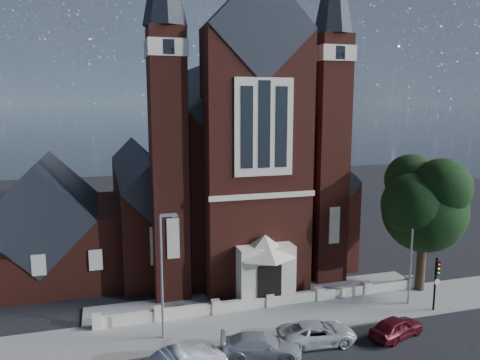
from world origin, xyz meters
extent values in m
plane|color=black|center=(0.00, 15.00, 0.00)|extent=(120.00, 120.00, 0.00)
cube|color=gray|center=(0.00, 4.50, 0.00)|extent=(60.00, 5.00, 0.12)
cube|color=gray|center=(0.00, 8.50, 0.00)|extent=(26.00, 3.00, 0.14)
cube|color=beige|center=(0.00, 6.50, 0.00)|extent=(24.00, 0.40, 0.90)
cube|color=#521F16|center=(0.00, 25.00, 7.00)|extent=(10.00, 30.00, 14.00)
cube|color=black|center=(0.00, 25.00, 14.00)|extent=(10.00, 30.20, 10.00)
cube|color=#521F16|center=(-7.50, 24.00, 4.00)|extent=(5.00, 26.00, 8.00)
cube|color=#521F16|center=(7.50, 24.00, 4.00)|extent=(5.00, 26.00, 8.00)
cube|color=black|center=(-7.50, 24.00, 8.00)|extent=(5.01, 26.20, 5.01)
cube|color=black|center=(7.50, 24.00, 8.00)|extent=(5.01, 26.20, 5.01)
cube|color=#521F16|center=(0.00, 9.50, 10.00)|extent=(8.00, 3.00, 20.00)
cube|color=black|center=(0.00, 9.50, 20.00)|extent=(8.00, 3.20, 8.00)
cube|color=beige|center=(0.00, 7.95, 13.00)|extent=(4.40, 0.15, 7.00)
cube|color=black|center=(0.00, 7.88, 13.20)|extent=(0.90, 0.08, 6.20)
cube|color=beige|center=(0.00, 7.50, 2.20)|extent=(4.20, 2.00, 4.40)
cube|color=black|center=(0.00, 6.45, 1.60)|extent=(1.80, 0.12, 3.20)
cone|color=beige|center=(0.00, 7.50, 4.40)|extent=(4.60, 4.60, 1.60)
cube|color=#521F16|center=(-6.50, 10.50, 10.00)|extent=(2.60, 2.60, 20.00)
cube|color=beige|center=(-6.50, 10.50, 18.50)|extent=(2.80, 2.80, 1.20)
cube|color=#521F16|center=(6.50, 10.50, 10.00)|extent=(2.60, 2.60, 20.00)
cube|color=beige|center=(6.50, 10.50, 18.50)|extent=(2.80, 2.80, 1.20)
cube|color=#521F16|center=(-16.00, 18.00, 3.00)|extent=(12.00, 12.00, 6.00)
cube|color=black|center=(-16.00, 18.00, 6.00)|extent=(8.49, 12.20, 8.49)
cylinder|color=black|center=(12.50, 6.00, 2.50)|extent=(0.70, 0.70, 5.00)
sphere|color=black|center=(12.50, 6.00, 6.50)|extent=(6.40, 6.40, 6.40)
sphere|color=black|center=(12.90, 4.80, 8.50)|extent=(4.40, 4.40, 4.40)
cylinder|color=gray|center=(-8.00, 4.00, 4.00)|extent=(0.16, 0.16, 8.00)
cube|color=gray|center=(-7.50, 4.00, 8.00)|extent=(1.00, 0.15, 0.18)
cube|color=gray|center=(-7.10, 4.00, 7.92)|extent=(0.35, 0.22, 0.12)
cylinder|color=gray|center=(10.00, 4.00, 4.00)|extent=(0.16, 0.16, 8.00)
cube|color=gray|center=(10.50, 4.00, 8.00)|extent=(1.00, 0.15, 0.18)
cube|color=gray|center=(10.90, 4.00, 7.92)|extent=(0.35, 0.22, 0.12)
cylinder|color=black|center=(11.00, 2.50, 2.00)|extent=(0.14, 0.14, 4.00)
cube|color=black|center=(11.00, 2.35, 3.30)|extent=(0.28, 0.22, 0.90)
sphere|color=red|center=(11.00, 2.22, 3.60)|extent=(0.14, 0.14, 0.14)
sphere|color=#CC8C0C|center=(11.00, 2.22, 3.30)|extent=(0.14, 0.14, 0.14)
sphere|color=#0C9919|center=(11.00, 2.22, 3.00)|extent=(0.14, 0.14, 0.14)
imported|color=#939599|center=(-2.78, 0.29, 0.69)|extent=(5.10, 3.19, 1.38)
imported|color=silver|center=(1.06, 0.80, 0.68)|extent=(5.05, 2.66, 1.36)
imported|color=#520E15|center=(6.22, 0.07, 0.67)|extent=(4.25, 2.77, 1.35)
camera|label=1|loc=(-11.19, -23.68, 14.66)|focal=35.00mm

